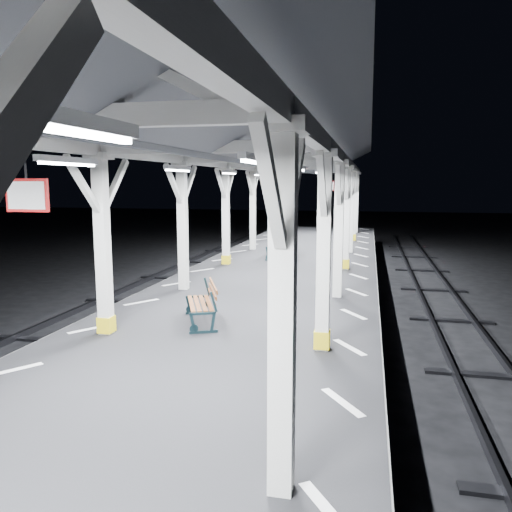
% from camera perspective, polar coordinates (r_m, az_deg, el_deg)
% --- Properties ---
extents(ground, '(120.00, 120.00, 0.00)m').
position_cam_1_polar(ground, '(7.72, -10.24, -21.20)').
color(ground, black).
rests_on(ground, ground).
extents(platform, '(6.00, 50.00, 1.00)m').
position_cam_1_polar(platform, '(7.48, -10.35, -17.87)').
color(platform, black).
rests_on(platform, ground).
extents(hazard_stripes_left, '(1.00, 48.00, 0.01)m').
position_cam_1_polar(hazard_stripes_left, '(8.50, -26.16, -11.67)').
color(hazard_stripes_left, silver).
rests_on(hazard_stripes_left, platform).
extents(hazard_stripes_right, '(1.00, 48.00, 0.01)m').
position_cam_1_polar(hazard_stripes_right, '(6.76, 9.84, -16.14)').
color(hazard_stripes_right, silver).
rests_on(hazard_stripes_right, platform).
extents(canopy, '(5.40, 49.00, 4.65)m').
position_cam_1_polar(canopy, '(6.74, -11.35, 14.73)').
color(canopy, silver).
rests_on(canopy, platform).
extents(bench_mid, '(1.08, 1.57, 0.80)m').
position_cam_1_polar(bench_mid, '(10.05, -5.89, -5.25)').
color(bench_mid, black).
rests_on(bench_mid, platform).
extents(bench_far, '(0.70, 1.86, 1.01)m').
position_cam_1_polar(bench_far, '(18.62, 2.98, 1.47)').
color(bench_far, black).
rests_on(bench_far, platform).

